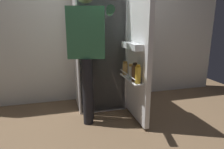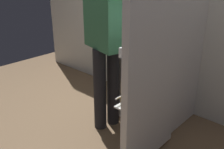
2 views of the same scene
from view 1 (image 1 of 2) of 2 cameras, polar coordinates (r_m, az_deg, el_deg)
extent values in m
plane|color=brown|center=(2.64, -1.17, -12.78)|extent=(5.33, 5.33, 0.00)
cube|color=silver|center=(3.21, -5.32, 14.43)|extent=(4.40, 0.10, 2.42)
cube|color=white|center=(2.89, -3.95, 8.35)|extent=(0.66, 0.58, 1.80)
cube|color=white|center=(2.61, -2.67, 7.72)|extent=(0.62, 0.01, 1.76)
cube|color=white|center=(2.65, -2.92, 9.89)|extent=(0.58, 0.09, 0.01)
cube|color=white|center=(2.41, 7.52, 6.90)|extent=(0.06, 0.65, 1.73)
cube|color=white|center=(2.45, 5.44, -1.28)|extent=(0.11, 0.54, 0.01)
cylinder|color=silver|center=(2.42, 4.39, 0.03)|extent=(0.01, 0.52, 0.01)
cube|color=white|center=(2.37, 5.67, 8.14)|extent=(0.10, 0.46, 0.07)
cylinder|color=brown|center=(2.31, 6.51, 0.38)|extent=(0.07, 0.07, 0.19)
cylinder|color=black|center=(2.29, 6.58, 3.01)|extent=(0.05, 0.05, 0.03)
cylinder|color=gold|center=(2.23, 7.41, -0.21)|extent=(0.06, 0.06, 0.19)
cylinder|color=#BC8419|center=(2.21, 7.50, 2.46)|extent=(0.05, 0.05, 0.02)
cylinder|color=#EDE5CC|center=(2.45, 5.38, 0.68)|extent=(0.06, 0.06, 0.15)
cylinder|color=#B78933|center=(2.43, 5.43, 2.69)|extent=(0.05, 0.05, 0.03)
cylinder|color=tan|center=(2.63, 3.77, 1.65)|extent=(0.07, 0.07, 0.15)
cylinder|color=#996623|center=(2.61, 3.81, 3.48)|extent=(0.05, 0.05, 0.02)
cylinder|color=black|center=(2.55, -6.69, -3.90)|extent=(0.12, 0.12, 0.81)
cylinder|color=black|center=(2.41, -7.00, -5.03)|extent=(0.12, 0.12, 0.81)
cube|color=#3D7F56|center=(2.35, -7.35, 11.76)|extent=(0.46, 0.32, 0.58)
cylinder|color=#3D7F56|center=(2.56, -6.86, 11.47)|extent=(0.08, 0.08, 0.54)
cylinder|color=#3D7F56|center=(2.13, -0.53, 17.74)|extent=(0.21, 0.55, 0.08)
camera|label=2|loc=(2.03, 55.55, 15.91)|focal=40.78mm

